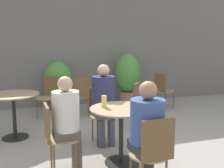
{
  "coord_description": "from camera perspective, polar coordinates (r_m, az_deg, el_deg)",
  "views": [
    {
      "loc": [
        -1.32,
        -3.04,
        1.58
      ],
      "look_at": [
        -0.24,
        0.43,
        0.99
      ],
      "focal_mm": 42.0,
      "sensor_mm": 36.0,
      "label": 1
    }
  ],
  "objects": [
    {
      "name": "cafe_table_near",
      "position": [
        3.41,
        2.0,
        -8.02
      ],
      "size": [
        0.81,
        0.81,
        0.74
      ],
      "color": "black",
      "rests_on": "ground_plane"
    },
    {
      "name": "bistro_chair_0",
      "position": [
        4.19,
        -2.39,
        -5.57
      ],
      "size": [
        0.41,
        0.41,
        0.86
      ],
      "rotation": [
        0.0,
        0.0,
        0.05
      ],
      "color": "#997F56",
      "rests_on": "ground_plane"
    },
    {
      "name": "seated_person_2",
      "position": [
        2.77,
        7.54,
        -9.41
      ],
      "size": [
        0.36,
        0.37,
        1.19
      ],
      "rotation": [
        0.0,
        0.0,
        3.2
      ],
      "color": "#2D2D33",
      "rests_on": "ground_plane"
    },
    {
      "name": "bistro_chair_2",
      "position": [
        2.71,
        8.95,
        -14.0
      ],
      "size": [
        0.41,
        0.41,
        0.86
      ],
      "rotation": [
        0.0,
        0.0,
        -3.09
      ],
      "color": "#997F56",
      "rests_on": "ground_plane"
    },
    {
      "name": "potted_plant_1",
      "position": [
        6.49,
        3.4,
        1.73
      ],
      "size": [
        0.61,
        0.61,
        1.3
      ],
      "color": "#93664C",
      "rests_on": "ground_plane"
    },
    {
      "name": "bistro_chair_5",
      "position": [
        5.53,
        -6.54,
        -2.0
      ],
      "size": [
        0.43,
        0.45,
        0.86
      ],
      "rotation": [
        0.0,
        0.0,
        2.86
      ],
      "color": "#997F56",
      "rests_on": "ground_plane"
    },
    {
      "name": "cafe_table_far",
      "position": [
        4.58,
        -20.65,
        -4.05
      ],
      "size": [
        0.84,
        0.84,
        0.74
      ],
      "color": "black",
      "rests_on": "ground_plane"
    },
    {
      "name": "potted_plant_0",
      "position": [
        6.22,
        -11.58,
        0.46
      ],
      "size": [
        0.62,
        0.62,
        1.13
      ],
      "color": "#93664C",
      "rests_on": "ground_plane"
    },
    {
      "name": "bistro_chair_6",
      "position": [
        5.65,
        -13.67,
        -1.95
      ],
      "size": [
        0.47,
        0.47,
        0.86
      ],
      "rotation": [
        0.0,
        0.0,
        5.54
      ],
      "color": "#997F56",
      "rests_on": "ground_plane"
    },
    {
      "name": "seated_person_0",
      "position": [
        4.0,
        -1.76,
        -3.1
      ],
      "size": [
        0.36,
        0.37,
        1.25
      ],
      "rotation": [
        0.0,
        0.0,
        0.05
      ],
      "color": "#42475B",
      "rests_on": "ground_plane"
    },
    {
      "name": "bistro_chair_4",
      "position": [
        4.75,
        6.63,
        -3.84
      ],
      "size": [
        0.47,
        0.47,
        0.86
      ],
      "rotation": [
        0.0,
        0.0,
        0.86
      ],
      "color": "#997F56",
      "rests_on": "ground_plane"
    },
    {
      "name": "seated_person_1",
      "position": [
        3.18,
        -9.75,
        -6.97
      ],
      "size": [
        0.34,
        0.32,
        1.18
      ],
      "rotation": [
        0.0,
        0.0,
        1.62
      ],
      "color": "brown",
      "rests_on": "ground_plane"
    },
    {
      "name": "bistro_chair_3",
      "position": [
        6.25,
        11.0,
        -0.81
      ],
      "size": [
        0.45,
        0.43,
        0.86
      ],
      "rotation": [
        0.0,
        0.0,
        1.88
      ],
      "color": "#997F56",
      "rests_on": "ground_plane"
    },
    {
      "name": "beer_glass_0",
      "position": [
        3.39,
        -1.75,
        -3.8
      ],
      "size": [
        0.07,
        0.07,
        0.15
      ],
      "color": "#DBC65B",
      "rests_on": "cafe_table_near"
    },
    {
      "name": "bistro_chair_1",
      "position": [
        3.22,
        -12.26,
        -10.34
      ],
      "size": [
        0.41,
        0.41,
        0.86
      ],
      "rotation": [
        0.0,
        0.0,
        -4.66
      ],
      "color": "#997F56",
      "rests_on": "ground_plane"
    },
    {
      "name": "ground_plane",
      "position": [
        3.67,
        5.85,
        -16.37
      ],
      "size": [
        20.0,
        20.0,
        0.0
      ],
      "primitive_type": "plane",
      "color": "gray"
    },
    {
      "name": "storefront_wall",
      "position": [
        6.69,
        -5.88,
        8.42
      ],
      "size": [
        10.0,
        0.06,
        3.0
      ],
      "color": "slate",
      "rests_on": "ground_plane"
    },
    {
      "name": "beer_glass_1",
      "position": [
        3.33,
        5.92,
        -4.1
      ],
      "size": [
        0.06,
        0.06,
        0.15
      ],
      "color": "#DBC65B",
      "rests_on": "cafe_table_near"
    }
  ]
}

